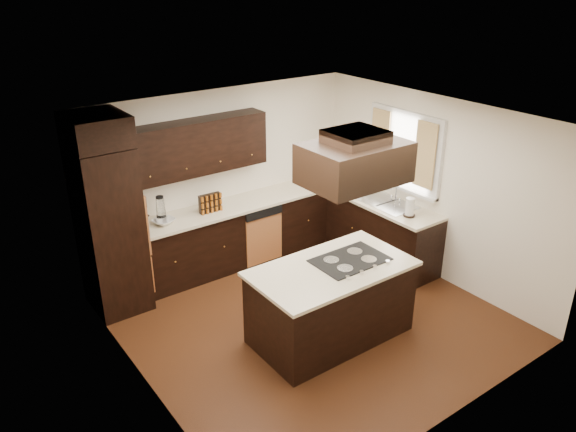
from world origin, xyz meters
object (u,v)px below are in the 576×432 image
object	(u,v)px
oven_column	(110,230)
island	(331,303)
range_hood	(354,163)
spice_rack	(210,203)

from	to	relation	value
oven_column	island	xyz separation A→B (m)	(1.75, -2.11, -0.62)
range_hood	oven_column	bearing A→B (deg)	129.74
oven_column	island	distance (m)	2.81
range_hood	island	bearing A→B (deg)	130.96
range_hood	spice_rack	bearing A→B (deg)	101.45
range_hood	spice_rack	size ratio (longest dim) A/B	3.40
oven_column	island	world-z (taller)	oven_column
oven_column	range_hood	world-z (taller)	range_hood
island	range_hood	size ratio (longest dim) A/B	1.69
island	range_hood	bearing A→B (deg)	-48.74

